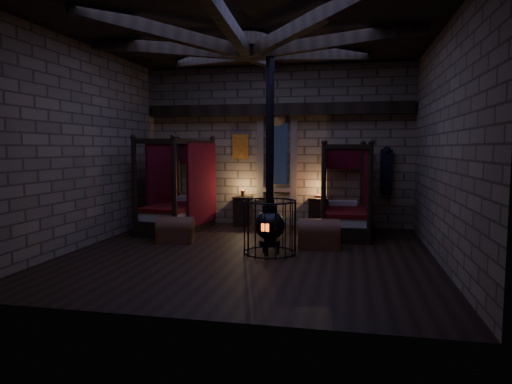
% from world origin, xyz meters
% --- Properties ---
extents(room, '(7.02, 7.02, 4.29)m').
position_xyz_m(room, '(-0.00, 0.09, 3.74)').
color(room, black).
rests_on(room, ground).
extents(bed_left, '(1.41, 2.29, 2.26)m').
position_xyz_m(bed_left, '(-2.27, 2.13, 0.56)').
color(bed_left, black).
rests_on(bed_left, ground).
extents(bed_right, '(1.19, 2.10, 2.14)m').
position_xyz_m(bed_right, '(1.79, 2.33, 0.53)').
color(bed_right, black).
rests_on(bed_right, ground).
extents(trunk_left, '(0.86, 0.63, 0.57)m').
position_xyz_m(trunk_left, '(-1.81, 0.74, 0.25)').
color(trunk_left, brown).
rests_on(trunk_left, ground).
extents(trunk_right, '(0.89, 0.62, 0.62)m').
position_xyz_m(trunk_right, '(1.30, 0.78, 0.27)').
color(trunk_right, brown).
rests_on(trunk_right, ground).
extents(nightstand_left, '(0.50, 0.48, 0.95)m').
position_xyz_m(nightstand_left, '(-0.86, 3.12, 0.40)').
color(nightstand_left, black).
rests_on(nightstand_left, ground).
extents(nightstand_right, '(0.53, 0.51, 0.86)m').
position_xyz_m(nightstand_right, '(1.14, 3.12, 0.40)').
color(nightstand_right, black).
rests_on(nightstand_right, ground).
extents(stove, '(1.03, 1.03, 4.05)m').
position_xyz_m(stove, '(0.41, 0.03, 0.63)').
color(stove, black).
rests_on(stove, ground).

